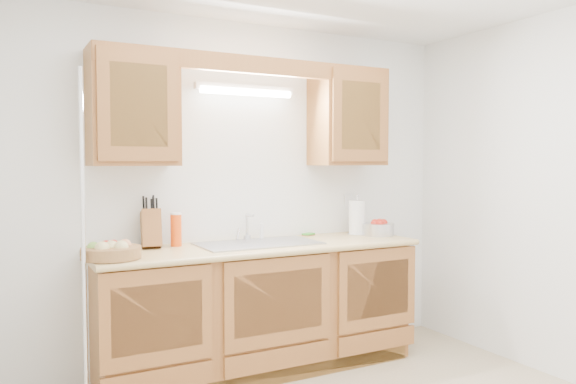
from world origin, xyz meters
TOP-DOWN VIEW (x-y plane):
  - room at (0.00, 0.00)m, footprint 3.52×3.50m
  - base_cabinets at (0.00, 1.20)m, footprint 2.20×0.60m
  - countertop at (0.00, 1.19)m, footprint 2.30×0.63m
  - upper_cabinet_left at (-0.83, 1.33)m, footprint 0.55×0.33m
  - upper_cabinet_right at (0.83, 1.33)m, footprint 0.55×0.33m
  - valance at (0.00, 1.19)m, footprint 2.20×0.05m
  - fluorescent_fixture at (0.00, 1.42)m, footprint 0.76×0.08m
  - sink at (0.00, 1.21)m, footprint 0.84×0.46m
  - wire_shelf_pole at (-1.20, 0.94)m, footprint 0.03×0.03m
  - outlet_plate at (0.95, 1.49)m, footprint 0.08×0.01m
  - fruit_basket at (-1.03, 1.06)m, footprint 0.45×0.45m
  - knife_block at (-0.71, 1.39)m, footprint 0.15×0.22m
  - orange_canister at (-0.54, 1.38)m, footprint 0.08×0.08m
  - soap_bottle at (-0.69, 1.44)m, footprint 0.11×0.12m
  - sponge at (0.54, 1.44)m, footprint 0.11×0.09m
  - paper_towel at (0.90, 1.29)m, footprint 0.16×0.16m
  - apple_bowl at (1.03, 1.19)m, footprint 0.28×0.28m

SIDE VIEW (x-z plane):
  - base_cabinets at x=0.00m, z-range 0.01..0.87m
  - sink at x=0.00m, z-range 0.65..1.01m
  - countertop at x=0.00m, z-range 0.86..0.90m
  - sponge at x=0.54m, z-range 0.90..0.92m
  - fruit_basket at x=-1.03m, z-range 0.89..1.00m
  - apple_bowl at x=1.03m, z-range 0.89..1.02m
  - wire_shelf_pole at x=-1.20m, z-range 0.00..2.00m
  - soap_bottle at x=-0.69m, z-range 0.90..1.11m
  - orange_canister at x=-0.54m, z-range 0.90..1.13m
  - knife_block at x=-0.71m, z-range 0.85..1.21m
  - paper_towel at x=0.90m, z-range 0.87..1.20m
  - outlet_plate at x=0.95m, z-range 1.09..1.21m
  - room at x=0.00m, z-range 0.00..2.50m
  - upper_cabinet_left at x=-0.83m, z-range 1.45..2.20m
  - upper_cabinet_right at x=0.83m, z-range 1.45..2.20m
  - fluorescent_fixture at x=0.00m, z-range 1.96..2.04m
  - valance at x=0.00m, z-range 2.08..2.20m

